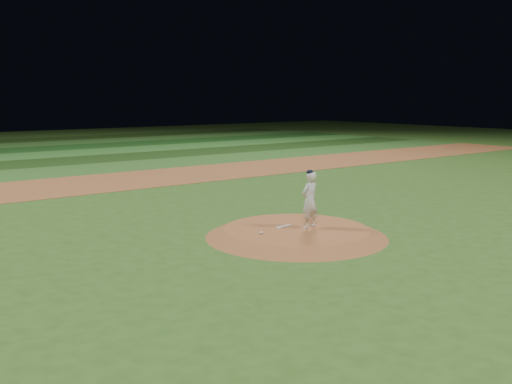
{
  "coord_description": "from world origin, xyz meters",
  "views": [
    {
      "loc": [
        -11.2,
        -12.59,
        4.19
      ],
      "look_at": [
        0.0,
        2.0,
        1.1
      ],
      "focal_mm": 40.0,
      "sensor_mm": 36.0,
      "label": 1
    }
  ],
  "objects_px": {
    "rosin_bag": "(261,233)",
    "pitcher_on_mound": "(310,199)",
    "pitching_rubber": "(284,226)",
    "pitchers_mound": "(296,232)"
  },
  "relations": [
    {
      "from": "pitchers_mound",
      "to": "pitching_rubber",
      "type": "bearing_deg",
      "value": 114.11
    },
    {
      "from": "pitching_rubber",
      "to": "rosin_bag",
      "type": "distance_m",
      "value": 1.13
    },
    {
      "from": "rosin_bag",
      "to": "pitcher_on_mound",
      "type": "xyz_separation_m",
      "value": [
        1.64,
        -0.27,
        0.84
      ]
    },
    {
      "from": "pitchers_mound",
      "to": "pitching_rubber",
      "type": "height_order",
      "value": "pitching_rubber"
    },
    {
      "from": "pitching_rubber",
      "to": "pitcher_on_mound",
      "type": "height_order",
      "value": "pitcher_on_mound"
    },
    {
      "from": "rosin_bag",
      "to": "pitcher_on_mound",
      "type": "distance_m",
      "value": 1.87
    },
    {
      "from": "pitchers_mound",
      "to": "rosin_bag",
      "type": "distance_m",
      "value": 1.28
    },
    {
      "from": "rosin_bag",
      "to": "pitcher_on_mound",
      "type": "bearing_deg",
      "value": -9.46
    },
    {
      "from": "pitcher_on_mound",
      "to": "pitching_rubber",
      "type": "bearing_deg",
      "value": 134.66
    },
    {
      "from": "pitching_rubber",
      "to": "pitcher_on_mound",
      "type": "xyz_separation_m",
      "value": [
        0.55,
        -0.56,
        0.86
      ]
    }
  ]
}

